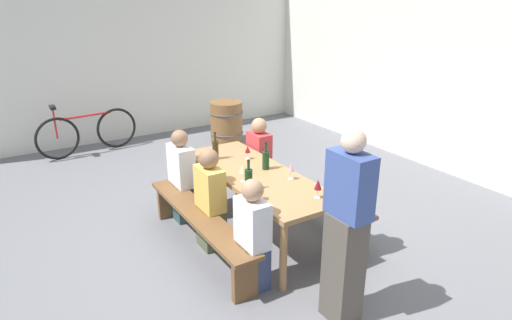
# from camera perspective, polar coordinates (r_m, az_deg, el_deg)

# --- Properties ---
(ground_plane) EXTENTS (24.00, 24.00, 0.00)m
(ground_plane) POSITION_cam_1_polar(r_m,az_deg,el_deg) (5.12, 0.00, -9.47)
(ground_plane) COLOR slate
(back_wall) EXTENTS (14.00, 0.20, 3.20)m
(back_wall) POSITION_cam_1_polar(r_m,az_deg,el_deg) (7.04, 25.70, 10.71)
(back_wall) COLOR silver
(back_wall) RESTS_ON ground
(side_wall) EXTENTS (0.20, 7.45, 3.20)m
(side_wall) POSITION_cam_1_polar(r_m,az_deg,el_deg) (8.58, -16.20, 13.32)
(side_wall) COLOR silver
(side_wall) RESTS_ON ground
(tasting_table) EXTENTS (2.13, 0.77, 0.75)m
(tasting_table) POSITION_cam_1_polar(r_m,az_deg,el_deg) (4.82, 0.00, -2.55)
(tasting_table) COLOR #9E7247
(tasting_table) RESTS_ON ground
(bench_near) EXTENTS (2.03, 0.30, 0.45)m
(bench_near) POSITION_cam_1_polar(r_m,az_deg,el_deg) (4.67, -7.21, -7.81)
(bench_near) COLOR brown
(bench_near) RESTS_ON ground
(bench_far) EXTENTS (2.03, 0.30, 0.45)m
(bench_far) POSITION_cam_1_polar(r_m,az_deg,el_deg) (5.31, 6.29, -4.13)
(bench_far) COLOR brown
(bench_far) RESTS_ON ground
(wine_bottle_0) EXTENTS (0.08, 0.08, 0.32)m
(wine_bottle_0) POSITION_cam_1_polar(r_m,az_deg,el_deg) (4.35, -0.95, -2.44)
(wine_bottle_0) COLOR #143319
(wine_bottle_0) RESTS_ON tasting_table
(wine_bottle_1) EXTENTS (0.07, 0.07, 0.33)m
(wine_bottle_1) POSITION_cam_1_polar(r_m,az_deg,el_deg) (5.18, -5.21, 1.38)
(wine_bottle_1) COLOR #332814
(wine_bottle_1) RESTS_ON tasting_table
(wine_bottle_2) EXTENTS (0.08, 0.08, 0.31)m
(wine_bottle_2) POSITION_cam_1_polar(r_m,az_deg,el_deg) (4.86, 1.26, 0.06)
(wine_bottle_2) COLOR #143319
(wine_bottle_2) RESTS_ON tasting_table
(wine_glass_0) EXTENTS (0.07, 0.07, 0.17)m
(wine_glass_0) POSITION_cam_1_polar(r_m,az_deg,el_deg) (4.61, 4.50, -1.06)
(wine_glass_0) COLOR silver
(wine_glass_0) RESTS_ON tasting_table
(wine_glass_1) EXTENTS (0.06, 0.06, 0.16)m
(wine_glass_1) POSITION_cam_1_polar(r_m,az_deg,el_deg) (5.16, -1.08, 1.31)
(wine_glass_1) COLOR silver
(wine_glass_1) RESTS_ON tasting_table
(wine_glass_2) EXTENTS (0.07, 0.07, 0.19)m
(wine_glass_2) POSITION_cam_1_polar(r_m,az_deg,el_deg) (4.21, 7.94, -3.18)
(wine_glass_2) COLOR silver
(wine_glass_2) RESTS_ON tasting_table
(wine_glass_3) EXTENTS (0.08, 0.08, 0.18)m
(wine_glass_3) POSITION_cam_1_polar(r_m,az_deg,el_deg) (4.53, -1.69, -1.21)
(wine_glass_3) COLOR silver
(wine_glass_3) RESTS_ON tasting_table
(wine_glass_4) EXTENTS (0.08, 0.08, 0.15)m
(wine_glass_4) POSITION_cam_1_polar(r_m,az_deg,el_deg) (4.15, 0.53, -3.73)
(wine_glass_4) COLOR silver
(wine_glass_4) RESTS_ON tasting_table
(seated_guest_near_0) EXTENTS (0.40, 0.24, 1.11)m
(seated_guest_near_0) POSITION_cam_1_polar(r_m,az_deg,el_deg) (5.32, -9.44, -2.30)
(seated_guest_near_0) COLOR #30484A
(seated_guest_near_0) RESTS_ON ground
(seated_guest_near_1) EXTENTS (0.36, 0.24, 1.11)m
(seated_guest_near_1) POSITION_cam_1_polar(r_m,az_deg,el_deg) (4.69, -5.86, -5.30)
(seated_guest_near_1) COLOR #4D533A
(seated_guest_near_1) RESTS_ON ground
(seated_guest_near_2) EXTENTS (0.34, 0.24, 1.08)m
(seated_guest_near_2) POSITION_cam_1_polar(r_m,az_deg,el_deg) (4.03, -0.45, -9.94)
(seated_guest_near_2) COLOR #364166
(seated_guest_near_2) RESTS_ON ground
(seated_guest_far_0) EXTENTS (0.32, 0.24, 1.10)m
(seated_guest_far_0) POSITION_cam_1_polar(r_m,az_deg,el_deg) (5.76, 0.39, -0.12)
(seated_guest_far_0) COLOR #50334B
(seated_guest_far_0) RESTS_ON ground
(seated_guest_far_1) EXTENTS (0.35, 0.24, 1.17)m
(seated_guest_far_1) POSITION_cam_1_polar(r_m,az_deg,el_deg) (4.59, 11.03, -5.75)
(seated_guest_far_1) COLOR navy
(seated_guest_far_1) RESTS_ON ground
(standing_host) EXTENTS (0.37, 0.24, 1.65)m
(standing_host) POSITION_cam_1_polar(r_m,az_deg,el_deg) (3.61, 11.46, -9.10)
(standing_host) COLOR #4E473F
(standing_host) RESTS_ON ground
(wine_barrel) EXTENTS (0.61, 0.61, 0.75)m
(wine_barrel) POSITION_cam_1_polar(r_m,az_deg,el_deg) (8.10, -3.80, 4.84)
(wine_barrel) COLOR brown
(wine_barrel) RESTS_ON ground
(parked_bicycle_0) EXTENTS (0.27, 1.69, 0.90)m
(parked_bicycle_0) POSITION_cam_1_polar(r_m,az_deg,el_deg) (8.03, -20.77, 3.35)
(parked_bicycle_0) COLOR black
(parked_bicycle_0) RESTS_ON ground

